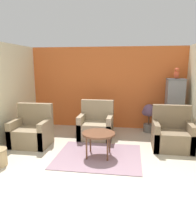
# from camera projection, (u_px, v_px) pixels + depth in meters

# --- Properties ---
(ground_plane) EXTENTS (20.00, 20.00, 0.00)m
(ground_plane) POSITION_uv_depth(u_px,v_px,m) (81.00, 187.00, 3.41)
(ground_plane) COLOR beige
(ground_plane) RESTS_ON ground
(wall_back_accent) EXTENTS (4.66, 0.06, 2.40)m
(wall_back_accent) POSITION_uv_depth(u_px,v_px,m) (107.00, 88.00, 6.56)
(wall_back_accent) COLOR orange
(wall_back_accent) RESTS_ON ground_plane
(wall_left) EXTENTS (0.06, 3.48, 2.40)m
(wall_left) POSITION_uv_depth(u_px,v_px,m) (2.00, 94.00, 5.18)
(wall_left) COLOR beige
(wall_left) RESTS_ON ground_plane
(area_rug) EXTENTS (1.76, 1.51, 0.01)m
(area_rug) POSITION_uv_depth(u_px,v_px,m) (99.00, 156.00, 4.59)
(area_rug) COLOR gray
(area_rug) RESTS_ON ground_plane
(coffee_table) EXTENTS (0.68, 0.68, 0.52)m
(coffee_table) POSITION_uv_depth(u_px,v_px,m) (99.00, 135.00, 4.49)
(coffee_table) COLOR brown
(coffee_table) RESTS_ON ground_plane
(armchair_left) EXTENTS (0.86, 0.73, 0.97)m
(armchair_left) POSITION_uv_depth(u_px,v_px,m) (32.00, 132.00, 5.20)
(armchair_left) COLOR #8E7A5B
(armchair_left) RESTS_ON ground_plane
(armchair_right) EXTENTS (0.86, 0.73, 0.97)m
(armchair_right) POSITION_uv_depth(u_px,v_px,m) (172.00, 135.00, 4.96)
(armchair_right) COLOR #7A664C
(armchair_right) RESTS_ON ground_plane
(armchair_middle) EXTENTS (0.86, 0.73, 0.97)m
(armchair_middle) POSITION_uv_depth(u_px,v_px,m) (96.00, 126.00, 5.70)
(armchair_middle) COLOR #9E896B
(armchair_middle) RESTS_ON ground_plane
(birdcage) EXTENTS (0.48, 0.48, 1.53)m
(birdcage) POSITION_uv_depth(u_px,v_px,m) (174.00, 107.00, 5.90)
(birdcage) COLOR #555559
(birdcage) RESTS_ON ground_plane
(parrot) EXTENTS (0.13, 0.24, 0.29)m
(parrot) POSITION_uv_depth(u_px,v_px,m) (176.00, 74.00, 5.71)
(parrot) COLOR #D14C2D
(parrot) RESTS_ON birdcage
(potted_plant) EXTENTS (0.38, 0.35, 0.80)m
(potted_plant) POSITION_uv_depth(u_px,v_px,m) (149.00, 115.00, 6.18)
(potted_plant) COLOR #66605B
(potted_plant) RESTS_ON ground_plane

